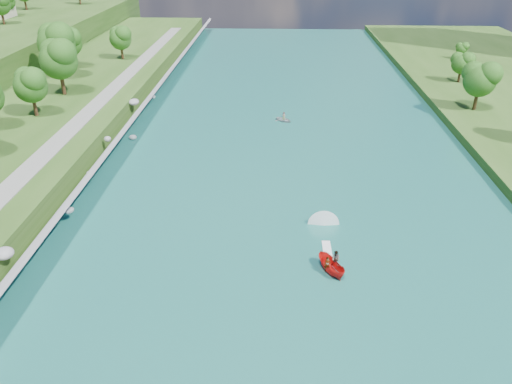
{
  "coord_description": "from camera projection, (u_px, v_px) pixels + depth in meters",
  "views": [
    {
      "loc": [
        -1.76,
        -35.63,
        30.1
      ],
      "look_at": [
        -3.96,
        16.57,
        2.5
      ],
      "focal_mm": 35.0,
      "sensor_mm": 36.0,
      "label": 1
    }
  ],
  "objects": [
    {
      "name": "ground",
      "position": [
        292.0,
        302.0,
        45.47
      ],
      "size": [
        260.0,
        260.0,
        0.0
      ],
      "primitive_type": "plane",
      "color": "#2D5119",
      "rests_on": "ground"
    },
    {
      "name": "river_water",
      "position": [
        288.0,
        197.0,
        63.11
      ],
      "size": [
        55.0,
        240.0,
        0.1
      ],
      "primitive_type": "cube",
      "color": "#185D5D",
      "rests_on": "ground"
    },
    {
      "name": "riprap_bank",
      "position": [
        82.0,
        184.0,
        62.4
      ],
      "size": [
        4.78,
        236.0,
        4.18
      ],
      "color": "slate",
      "rests_on": "ground"
    },
    {
      "name": "riverside_path",
      "position": [
        31.0,
        167.0,
        62.69
      ],
      "size": [
        3.0,
        200.0,
        0.1
      ],
      "primitive_type": "cube",
      "color": "gray",
      "rests_on": "berm_west"
    },
    {
      "name": "trees_ridge",
      "position": [
        1.0,
        3.0,
        126.51
      ],
      "size": [
        17.77,
        66.41,
        9.63
      ],
      "color": "#224913",
      "rests_on": "ridge_west"
    },
    {
      "name": "motorboat",
      "position": [
        330.0,
        256.0,
        50.46
      ],
      "size": [
        3.6,
        18.87,
        2.1
      ],
      "rotation": [
        0.0,
        0.0,
        3.64
      ],
      "color": "red",
      "rests_on": "river_water"
    },
    {
      "name": "raft",
      "position": [
        284.0,
        119.0,
        87.78
      ],
      "size": [
        3.88,
        3.77,
        1.59
      ],
      "rotation": [
        0.0,
        0.0,
        0.86
      ],
      "color": "#9B9DA4",
      "rests_on": "river_water"
    }
  ]
}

